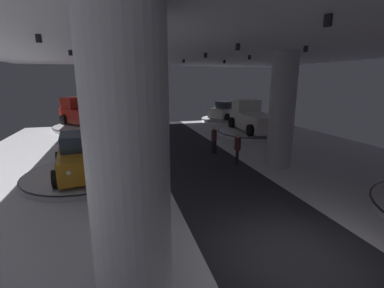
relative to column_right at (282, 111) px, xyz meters
The scene contains 14 objects.
ground 8.01m from the column_right, 119.30° to the right, with size 24.00×44.00×0.06m.
ceiling_with_spotlights 8.02m from the column_right, 119.31° to the right, with size 24.00×44.00×0.39m.
column_right is the anchor object (origin of this frame).
column_left 9.96m from the column_right, 139.26° to the right, with size 1.53×1.53×5.50m.
display_platform_far_right 8.27m from the column_right, 70.61° to the left, with size 5.68×5.68×0.28m.
pickup_truck_far_right 8.30m from the column_right, 71.24° to the left, with size 2.87×5.41×2.30m.
display_platform_mid_left 9.63m from the column_right, behind, with size 4.91×4.91×0.28m.
display_car_mid_left 9.44m from the column_right, behind, with size 2.67×4.40×1.71m.
display_platform_deep_right 15.11m from the column_right, 77.19° to the left, with size 5.34×5.34×0.30m.
display_car_deep_right 14.96m from the column_right, 77.27° to the left, with size 4.50×3.79×1.71m.
display_platform_deep_left 16.88m from the column_right, 127.53° to the left, with size 5.68×5.68×0.38m.
pickup_truck_deep_left 17.07m from the column_right, 127.54° to the left, with size 4.90×5.48×2.30m.
visitor_walking_near 4.25m from the column_right, 127.56° to the left, with size 0.32×0.32×1.59m.
visitor_walking_far 2.76m from the column_right, 160.56° to the left, with size 0.32×0.32×1.59m.
Camera 1 is at (-4.01, -4.83, 4.22)m, focal length 25.24 mm.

